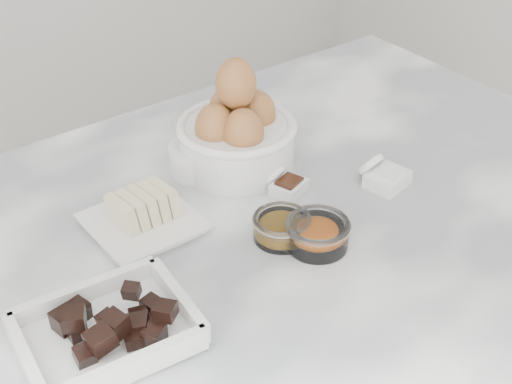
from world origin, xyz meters
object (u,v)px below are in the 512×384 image
at_px(zest_bowl, 317,233).
at_px(salt_spoon, 383,175).
at_px(sugar_ramekin, 195,158).
at_px(honey_bowl, 281,227).
at_px(vanilla_spoon, 285,184).
at_px(butter_plate, 140,216).
at_px(chocolate_dish, 106,328).
at_px(egg_bowl, 236,132).

distance_m(zest_bowl, salt_spoon, 0.18).
xyz_separation_m(sugar_ramekin, honey_bowl, (0.01, -0.20, -0.01)).
distance_m(honey_bowl, vanilla_spoon, 0.11).
bearing_deg(butter_plate, vanilla_spoon, -11.97).
bearing_deg(butter_plate, zest_bowl, -45.11).
relative_size(chocolate_dish, salt_spoon, 2.49).
bearing_deg(salt_spoon, vanilla_spoon, 151.01).
bearing_deg(vanilla_spoon, butter_plate, 168.03).
bearing_deg(egg_bowl, chocolate_dish, -146.70).
distance_m(chocolate_dish, salt_spoon, 0.47).
distance_m(honey_bowl, salt_spoon, 0.20).
bearing_deg(vanilla_spoon, egg_bowl, 98.13).
height_order(egg_bowl, vanilla_spoon, egg_bowl).
relative_size(chocolate_dish, sugar_ramekin, 2.58).
bearing_deg(zest_bowl, chocolate_dish, 178.40).
bearing_deg(salt_spoon, chocolate_dish, -174.66).
xyz_separation_m(honey_bowl, zest_bowl, (0.03, -0.04, 0.00)).
xyz_separation_m(sugar_ramekin, salt_spoon, (0.20, -0.19, -0.01)).
bearing_deg(chocolate_dish, egg_bowl, 33.30).
relative_size(honey_bowl, vanilla_spoon, 1.13).
height_order(chocolate_dish, vanilla_spoon, chocolate_dish).
bearing_deg(sugar_ramekin, honey_bowl, -88.44).
height_order(sugar_ramekin, zest_bowl, sugar_ramekin).
distance_m(vanilla_spoon, salt_spoon, 0.14).
distance_m(egg_bowl, salt_spoon, 0.22).
relative_size(egg_bowl, vanilla_spoon, 2.63).
bearing_deg(egg_bowl, salt_spoon, -50.50).
bearing_deg(sugar_ramekin, salt_spoon, -42.67).
height_order(butter_plate, egg_bowl, egg_bowl).
distance_m(butter_plate, honey_bowl, 0.19).
xyz_separation_m(chocolate_dish, zest_bowl, (0.29, -0.01, -0.00)).
bearing_deg(salt_spoon, butter_plate, 161.21).
height_order(zest_bowl, vanilla_spoon, same).
distance_m(chocolate_dish, vanilla_spoon, 0.36).
height_order(butter_plate, vanilla_spoon, butter_plate).
xyz_separation_m(egg_bowl, vanilla_spoon, (0.01, -0.10, -0.04)).
height_order(chocolate_dish, egg_bowl, egg_bowl).
bearing_deg(zest_bowl, egg_bowl, 82.21).
distance_m(butter_plate, sugar_ramekin, 0.15).
relative_size(sugar_ramekin, egg_bowl, 0.43).
bearing_deg(sugar_ramekin, vanilla_spoon, -56.65).
height_order(sugar_ramekin, vanilla_spoon, sugar_ramekin).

